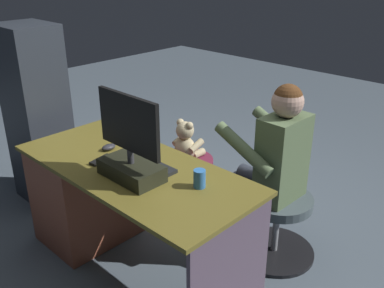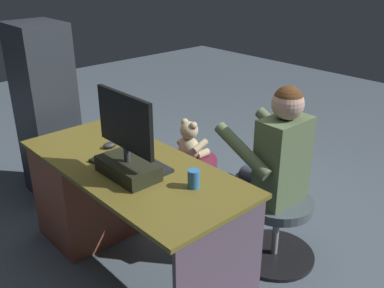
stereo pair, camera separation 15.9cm
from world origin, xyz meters
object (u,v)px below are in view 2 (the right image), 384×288
object	(u,v)px
monitor	(127,151)
teddy_bear	(190,142)
desk	(99,189)
cup	(194,179)
computer_mouse	(110,145)
visitor_chair	(276,224)
person	(271,160)
tv_remote	(101,157)
keyboard	(142,162)
office_chair_teddy	(189,180)

from	to	relation	value
monitor	teddy_bear	xyz separation A→B (m)	(0.37, -0.80, -0.30)
desk	cup	distance (m)	0.94
computer_mouse	cup	distance (m)	0.74
desk	visitor_chair	world-z (taller)	desk
cup	teddy_bear	bearing A→B (deg)	-41.21
visitor_chair	person	size ratio (longest dim) A/B	0.45
monitor	tv_remote	xyz separation A→B (m)	(0.29, 0.00, -0.14)
computer_mouse	teddy_bear	size ratio (longest dim) A/B	0.31
desk	person	bearing A→B (deg)	-140.85
computer_mouse	teddy_bear	xyz separation A→B (m)	(-0.02, -0.67, -0.17)
teddy_bear	visitor_chair	size ratio (longest dim) A/B	0.58
tv_remote	cup	bearing A→B (deg)	-174.56
computer_mouse	visitor_chair	world-z (taller)	computer_mouse
keyboard	tv_remote	size ratio (longest dim) A/B	2.80
tv_remote	office_chair_teddy	xyz separation A→B (m)	(0.08, -0.79, -0.48)
cup	person	xyz separation A→B (m)	(-0.03, -0.63, -0.09)
keyboard	cup	xyz separation A→B (m)	(-0.41, -0.04, 0.04)
keyboard	desk	bearing A→B (deg)	7.04
visitor_chair	desk	bearing A→B (deg)	36.81
keyboard	office_chair_teddy	world-z (taller)	keyboard
visitor_chair	tv_remote	bearing A→B (deg)	47.46
monitor	office_chair_teddy	bearing A→B (deg)	-65.05
keyboard	office_chair_teddy	xyz separation A→B (m)	(0.30, -0.65, -0.48)
visitor_chair	person	bearing A→B (deg)	1.35
cup	tv_remote	distance (m)	0.66
keyboard	computer_mouse	xyz separation A→B (m)	(0.33, 0.01, 0.01)
teddy_bear	monitor	bearing A→B (deg)	114.64
monitor	office_chair_teddy	distance (m)	1.06
computer_mouse	person	bearing A→B (deg)	-138.48
desk	person	size ratio (longest dim) A/B	1.31
cup	teddy_bear	world-z (taller)	cup
tv_remote	office_chair_teddy	size ratio (longest dim) A/B	0.29
computer_mouse	teddy_bear	world-z (taller)	computer_mouse
keyboard	teddy_bear	world-z (taller)	teddy_bear
keyboard	tv_remote	xyz separation A→B (m)	(0.23, 0.14, -0.00)
cup	visitor_chair	bearing A→B (deg)	-99.70
cup	office_chair_teddy	world-z (taller)	cup
monitor	keyboard	world-z (taller)	monitor
monitor	cup	size ratio (longest dim) A/B	4.77
cup	office_chair_teddy	size ratio (longest dim) A/B	0.19
tv_remote	teddy_bear	bearing A→B (deg)	-94.77
teddy_bear	desk	bearing A→B (deg)	78.47
computer_mouse	office_chair_teddy	size ratio (longest dim) A/B	0.19
teddy_bear	keyboard	bearing A→B (deg)	114.69
office_chair_teddy	teddy_bear	xyz separation A→B (m)	(0.00, -0.01, 0.32)
computer_mouse	monitor	bearing A→B (deg)	161.53
office_chair_teddy	visitor_chair	xyz separation A→B (m)	(-0.82, -0.02, 0.00)
desk	visitor_chair	bearing A→B (deg)	-143.19
desk	keyboard	bearing A→B (deg)	-172.96
tv_remote	person	xyz separation A→B (m)	(-0.66, -0.81, -0.05)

